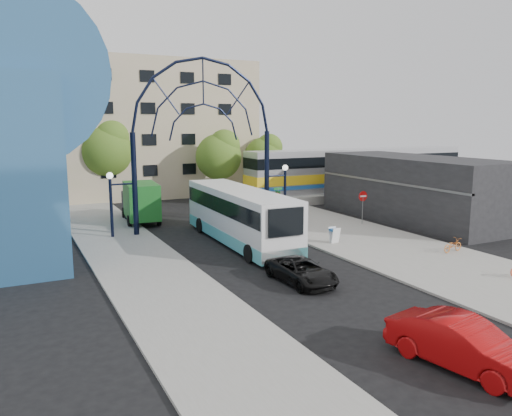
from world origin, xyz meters
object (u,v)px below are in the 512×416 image
bike_near_a (289,215)px  do_not_enter_sign (363,199)px  tree_north_c (265,155)px  red_sedan (463,344)px  train_car (359,169)px  tree_north_b (107,148)px  tree_north_a (220,154)px  gateway_arch (204,109)px  bike_near_b (294,215)px  city_bus (239,215)px  green_truck (140,202)px  stop_sign (277,201)px  black_suv (301,271)px  street_name_sign (278,198)px  sandwich_board (334,233)px  bike_far_a (453,245)px

bike_near_a → do_not_enter_sign: bearing=-37.2°
tree_north_c → red_sedan: (-12.39, -37.05, -3.48)m
train_car → tree_north_c: size_ratio=3.86×
do_not_enter_sign → tree_north_b: size_ratio=0.31×
tree_north_a → red_sedan: tree_north_a is taller
gateway_arch → bike_near_b: (7.06, -0.67, -7.99)m
do_not_enter_sign → city_bus: size_ratio=0.20×
do_not_enter_sign → green_truck: (-14.53, 8.87, -0.42)m
stop_sign → black_suv: bearing=-113.7°
do_not_enter_sign → street_name_sign: (-5.80, 2.60, 0.15)m
street_name_sign → sandwich_board: street_name_sign is taller
city_bus → bike_near_b: city_bus is taller
stop_sign → street_name_sign: (0.40, 0.60, 0.14)m
tree_north_c → black_suv: tree_north_c is taller
sandwich_board → tree_north_b: size_ratio=0.12×
tree_north_b → bike_near_b: tree_north_b is taller
red_sedan → tree_north_c: bearing=59.8°
city_bus → red_sedan: 18.33m
bike_far_a → tree_north_c: bearing=-9.7°
sandwich_board → bike_far_a: bearing=-45.5°
street_name_sign → bike_near_a: size_ratio=1.81×
stop_sign → city_bus: city_bus is taller
stop_sign → city_bus: size_ratio=0.20×
bike_far_a → sandwich_board: bearing=38.3°
train_car → street_name_sign: bearing=-147.6°
bike_near_a → tree_north_c: bearing=74.7°
street_name_sign → tree_north_c: (6.92, 15.33, 2.15)m
tree_north_b → green_truck: tree_north_b is taller
gateway_arch → tree_north_b: gateway_arch is taller
tree_north_b → red_sedan: 39.47m
do_not_enter_sign → tree_north_a: tree_north_a is taller
sandwich_board → tree_north_c: tree_north_c is taller
street_name_sign → city_bus: size_ratio=0.22×
bike_near_a → gateway_arch: bearing=-177.0°
do_not_enter_sign → tree_north_a: (-4.88, 15.93, 2.63)m
stop_sign → tree_north_b: size_ratio=0.31×
gateway_arch → tree_north_a: (6.12, 11.93, -3.95)m
sandwich_board → red_sedan: 16.20m
do_not_enter_sign → tree_north_a: size_ratio=0.35×
bike_far_a → bike_near_b: bearing=9.3°
bike_near_b → black_suv: bearing=-111.7°
sandwich_board → tree_north_b: (-9.48, 23.95, 4.52)m
train_car → tree_north_b: bearing=161.6°
gateway_arch → tree_north_c: 18.95m
stop_sign → train_car: size_ratio=0.10×
stop_sign → do_not_enter_sign: 6.51m
train_car → red_sedan: 37.20m
street_name_sign → green_truck: green_truck is taller
gateway_arch → sandwich_board: 12.52m
tree_north_a → tree_north_c: bearing=18.4°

